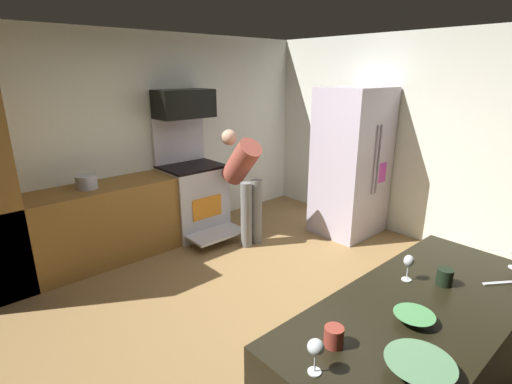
% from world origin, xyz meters
% --- Properties ---
extents(ground_plane, '(5.20, 4.80, 0.02)m').
position_xyz_m(ground_plane, '(0.00, 0.00, -0.01)').
color(ground_plane, olive).
extents(wall_back, '(5.20, 0.12, 2.60)m').
position_xyz_m(wall_back, '(0.00, 2.34, 1.30)').
color(wall_back, silver).
rests_on(wall_back, ground).
extents(wall_right, '(0.12, 4.80, 2.60)m').
position_xyz_m(wall_right, '(2.54, 0.00, 1.30)').
color(wall_right, silver).
rests_on(wall_right, ground).
extents(lower_cabinet_run, '(2.40, 0.60, 0.90)m').
position_xyz_m(lower_cabinet_run, '(-0.90, 1.98, 0.45)').
color(lower_cabinet_run, olive).
rests_on(lower_cabinet_run, ground).
extents(oven_range, '(0.76, 1.03, 1.56)m').
position_xyz_m(oven_range, '(0.41, 1.97, 0.51)').
color(oven_range, silver).
rests_on(oven_range, ground).
extents(microwave, '(0.74, 0.38, 0.35)m').
position_xyz_m(microwave, '(0.41, 2.06, 1.74)').
color(microwave, black).
rests_on(microwave, oven_range).
extents(refrigerator, '(0.86, 0.76, 1.94)m').
position_xyz_m(refrigerator, '(2.03, 0.61, 0.97)').
color(refrigerator, '#BEB3C7').
rests_on(refrigerator, ground).
extents(person_cook, '(0.31, 0.64, 1.43)m').
position_xyz_m(person_cook, '(0.75, 1.29, 0.85)').
color(person_cook, slate).
rests_on(person_cook, ground).
extents(counter_island, '(1.93, 0.80, 0.90)m').
position_xyz_m(counter_island, '(-0.30, -1.50, 0.45)').
color(counter_island, black).
rests_on(counter_island, ground).
extents(mixing_bowl_large, '(0.29, 0.29, 0.07)m').
position_xyz_m(mixing_bowl_large, '(-0.82, -1.73, 0.94)').
color(mixing_bowl_large, '#5E8F62').
rests_on(mixing_bowl_large, counter_island).
extents(mixing_bowl_small, '(0.21, 0.21, 0.05)m').
position_xyz_m(mixing_bowl_small, '(-0.49, -1.54, 0.92)').
color(mixing_bowl_small, '#509855').
rests_on(mixing_bowl_small, counter_island).
extents(wine_glass_near, '(0.07, 0.07, 0.17)m').
position_xyz_m(wine_glass_near, '(-1.14, -1.42, 1.02)').
color(wine_glass_near, silver).
rests_on(wine_glass_near, counter_island).
extents(wine_glass_far, '(0.06, 0.06, 0.17)m').
position_xyz_m(wine_glass_far, '(-0.12, -1.31, 1.02)').
color(wine_glass_far, silver).
rests_on(wine_glass_far, counter_island).
extents(mug_coffee, '(0.09, 0.09, 0.10)m').
position_xyz_m(mug_coffee, '(-0.01, -1.49, 0.95)').
color(mug_coffee, black).
rests_on(mug_coffee, counter_island).
extents(mug_tea, '(0.09, 0.09, 0.10)m').
position_xyz_m(mug_tea, '(-0.94, -1.37, 0.95)').
color(mug_tea, '#9A3A2B').
rests_on(mug_tea, counter_island).
extents(knife_chef, '(0.18, 0.13, 0.01)m').
position_xyz_m(knife_chef, '(0.26, -1.71, 0.90)').
color(knife_chef, '#B7BABF').
rests_on(knife_chef, counter_island).
extents(stock_pot, '(0.23, 0.23, 0.15)m').
position_xyz_m(stock_pot, '(-0.93, 1.98, 0.98)').
color(stock_pot, '#AEB2BC').
rests_on(stock_pot, lower_cabinet_run).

